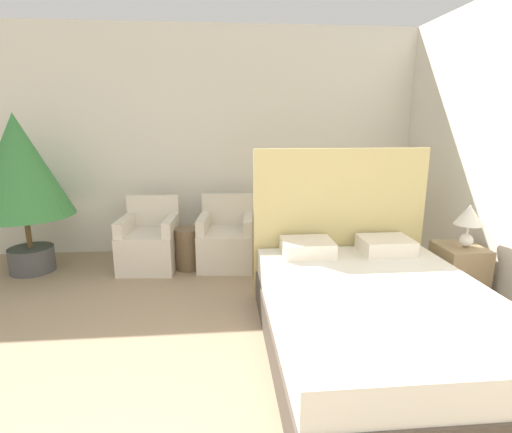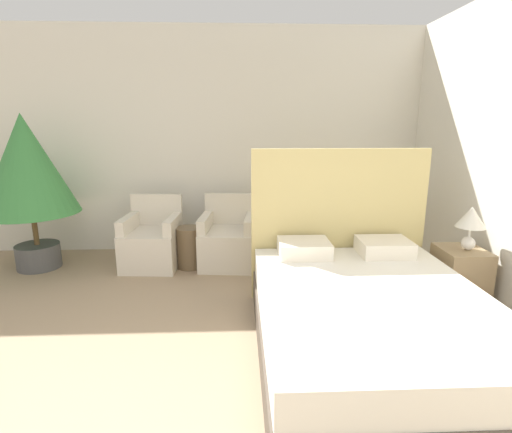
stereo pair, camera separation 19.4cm
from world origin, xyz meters
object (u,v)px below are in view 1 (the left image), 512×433
at_px(potted_palm, 20,170).
at_px(side_table, 188,248).
at_px(table_lamp, 469,218).
at_px(armchair_near_window_right, 226,243).
at_px(nightstand, 458,274).
at_px(armchair_near_window_left, 150,245).
at_px(bed, 374,312).

height_order(potted_palm, side_table, potted_palm).
bearing_deg(table_lamp, armchair_near_window_right, 151.67).
xyz_separation_m(nightstand, table_lamp, (0.03, -0.02, 0.56)).
bearing_deg(nightstand, potted_palm, 165.02).
bearing_deg(table_lamp, potted_palm, 164.91).
relative_size(armchair_near_window_left, armchair_near_window_right, 1.00).
bearing_deg(potted_palm, side_table, -2.24).
distance_m(bed, table_lamp, 1.46).
bearing_deg(bed, armchair_near_window_left, 136.19).
distance_m(potted_palm, nightstand, 4.75).
relative_size(armchair_near_window_left, table_lamp, 2.06).
bearing_deg(bed, side_table, 129.87).
bearing_deg(table_lamp, side_table, 157.01).
height_order(bed, armchair_near_window_right, bed).
bearing_deg(side_table, nightstand, -22.89).
bearing_deg(side_table, bed, -50.13).
bearing_deg(potted_palm, table_lamp, -15.09).
distance_m(armchair_near_window_right, side_table, 0.46).
xyz_separation_m(bed, nightstand, (1.12, 0.74, -0.02)).
height_order(armchair_near_window_right, potted_palm, potted_palm).
bearing_deg(table_lamp, armchair_near_window_left, 159.01).
bearing_deg(armchair_near_window_left, side_table, -3.99).
bearing_deg(bed, table_lamp, 31.92).
relative_size(armchair_near_window_left, nightstand, 1.49).
xyz_separation_m(armchair_near_window_right, nightstand, (2.23, -1.20, 0.00)).
bearing_deg(table_lamp, nightstand, 149.06).
height_order(nightstand, table_lamp, table_lamp).
xyz_separation_m(armchair_near_window_right, side_table, (-0.46, -0.06, -0.03)).
bearing_deg(armchair_near_window_right, potted_palm, -174.55).
distance_m(nightstand, table_lamp, 0.56).
xyz_separation_m(armchair_near_window_left, potted_palm, (-1.36, 0.01, 0.91)).
height_order(bed, nightstand, bed).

